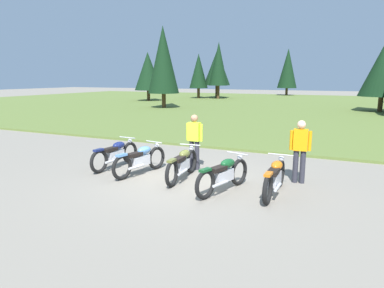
{
  "coord_description": "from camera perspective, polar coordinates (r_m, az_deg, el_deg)",
  "views": [
    {
      "loc": [
        3.98,
        -8.07,
        2.75
      ],
      "look_at": [
        0.0,
        0.6,
        0.9
      ],
      "focal_mm": 32.1,
      "sensor_mm": 36.0,
      "label": 1
    }
  ],
  "objects": [
    {
      "name": "ground_plane",
      "position": [
        9.41,
        -1.53,
        -6.02
      ],
      "size": [
        140.0,
        140.0,
        0.0
      ],
      "primitive_type": "plane",
      "color": "gray"
    },
    {
      "name": "grass_moorland",
      "position": [
        34.63,
        18.11,
        5.97
      ],
      "size": [
        80.0,
        44.0,
        0.1
      ],
      "primitive_type": "cube",
      "color": "#5B7033",
      "rests_on": "ground"
    },
    {
      "name": "forest_treeline",
      "position": [
        35.82,
        28.37,
        12.29
      ],
      "size": [
        42.12,
        29.88,
        9.04
      ],
      "color": "#47331E",
      "rests_on": "ground"
    },
    {
      "name": "motorcycle_navy",
      "position": [
        10.84,
        -12.59,
        -1.61
      ],
      "size": [
        0.62,
        2.1,
        0.88
      ],
      "color": "black",
      "rests_on": "ground"
    },
    {
      "name": "motorcycle_sky_blue",
      "position": [
        9.99,
        -8.55,
        -2.53
      ],
      "size": [
        0.69,
        2.08,
        0.88
      ],
      "color": "black",
      "rests_on": "ground"
    },
    {
      "name": "motorcycle_olive",
      "position": [
        9.38,
        -1.62,
        -3.3
      ],
      "size": [
        0.62,
        2.1,
        0.88
      ],
      "color": "black",
      "rests_on": "ground"
    },
    {
      "name": "motorcycle_british_green",
      "position": [
        8.41,
        5.27,
        -5.02
      ],
      "size": [
        0.81,
        2.05,
        0.88
      ],
      "color": "black",
      "rests_on": "ground"
    },
    {
      "name": "motorcycle_orange",
      "position": [
        8.39,
        13.62,
        -5.34
      ],
      "size": [
        0.62,
        2.1,
        0.88
      ],
      "color": "black",
      "rests_on": "ground"
    },
    {
      "name": "rider_checking_bike",
      "position": [
        10.32,
        0.39,
        0.92
      ],
      "size": [
        0.55,
        0.24,
        1.67
      ],
      "color": "#2D2D38",
      "rests_on": "ground"
    },
    {
      "name": "rider_near_row_end",
      "position": [
        9.39,
        17.52,
        -0.6
      ],
      "size": [
        0.55,
        0.25,
        1.67
      ],
      "color": "#2D2D38",
      "rests_on": "ground"
    }
  ]
}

